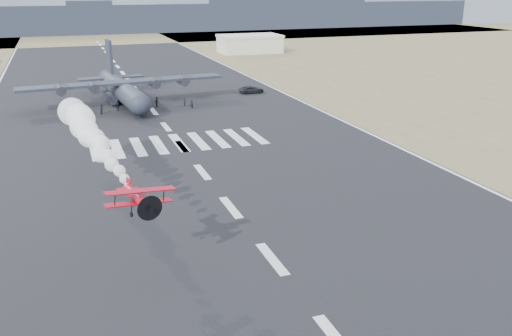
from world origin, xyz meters
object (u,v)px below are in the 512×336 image
aerobatic_biplane (138,198)px  crew_d (118,106)px  support_vehicle (251,90)px  crew_a (185,102)px  crew_e (84,110)px  crew_h (102,109)px  transport_aircraft (122,88)px  hangar_right (250,44)px  crew_c (68,109)px  crew_g (192,104)px  crew_b (157,102)px  crew_f (143,108)px

aerobatic_biplane → crew_d: size_ratio=3.03×
support_vehicle → crew_a: 18.37m
crew_e → crew_h: bearing=37.9°
transport_aircraft → hangar_right: bearing=48.3°
hangar_right → crew_c: 96.39m
transport_aircraft → support_vehicle: transport_aircraft is taller
crew_h → support_vehicle: bearing=-47.1°
crew_c → crew_g: crew_c is taller
hangar_right → crew_b: (-44.60, -73.92, -2.07)m
crew_b → crew_e: crew_e is taller
transport_aircraft → support_vehicle: (27.26, 0.93, -2.16)m
aerobatic_biplane → crew_h: aerobatic_biplane is taller
crew_g → crew_f: bearing=12.6°
crew_a → crew_h: (-15.50, -1.26, 0.01)m
aerobatic_biplane → crew_e: 59.90m
transport_aircraft → crew_c: bearing=-154.0°
transport_aircraft → crew_f: (2.46, -9.32, -2.11)m
aerobatic_biplane → crew_e: size_ratio=3.02×
crew_d → crew_f: crew_d is taller
transport_aircraft → crew_d: 7.50m
hangar_right → aerobatic_biplane: 147.88m
crew_c → crew_e: bearing=-170.7°
crew_h → hangar_right: bearing=-9.1°
aerobatic_biplane → crew_b: bearing=72.4°
crew_f → aerobatic_biplane: bearing=110.9°
crew_c → crew_b: bearing=-127.5°
support_vehicle → crew_c: crew_c is taller
crew_b → hangar_right: bearing=-48.5°
aerobatic_biplane → support_vehicle: bearing=57.4°
crew_b → crew_c: bearing=75.6°
crew_b → crew_c: size_ratio=0.99×
crew_a → crew_c: 21.22m
crew_c → crew_h: bearing=-150.7°
crew_c → crew_d: size_ratio=1.01×
hangar_right → crew_g: 87.28m
crew_g → crew_h: size_ratio=1.03×
aerobatic_biplane → crew_a: 63.52m
crew_c → crew_h: crew_c is taller
aerobatic_biplane → crew_f: aerobatic_biplane is taller
crew_a → crew_g: crew_g is taller
aerobatic_biplane → crew_f: (8.85, 58.74, -5.78)m
aerobatic_biplane → crew_a: bearing=67.7°
aerobatic_biplane → crew_c: size_ratio=3.00×
crew_f → transport_aircraft: bearing=-45.8°
crew_e → crew_g: crew_e is taller
transport_aircraft → crew_g: transport_aircraft is taller
hangar_right → crew_c: hangar_right is taller
transport_aircraft → crew_g: size_ratio=22.56×
crew_a → crew_e: 18.75m
crew_b → crew_g: crew_b is taller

